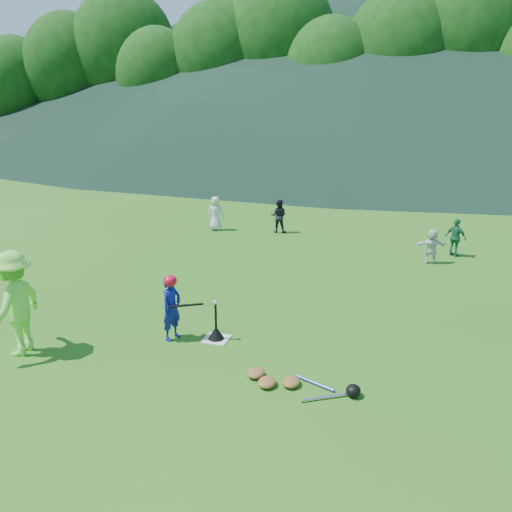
{
  "coord_description": "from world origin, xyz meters",
  "views": [
    {
      "loc": [
        3.16,
        -7.8,
        4.11
      ],
      "look_at": [
        0.0,
        2.5,
        0.9
      ],
      "focal_mm": 35.0,
      "sensor_mm": 36.0,
      "label": 1
    }
  ],
  "objects_px": {
    "fielder_d": "(431,246)",
    "batting_tee": "(216,333)",
    "adult_coach": "(15,303)",
    "fielder_a": "(216,213)",
    "fielder_b": "(279,216)",
    "batter_child": "(172,308)",
    "equipment_pile": "(291,382)",
    "fielder_c": "(456,238)",
    "home_plate": "(216,339)"
  },
  "relations": [
    {
      "from": "fielder_d",
      "to": "fielder_b",
      "type": "bearing_deg",
      "value": -39.02
    },
    {
      "from": "fielder_a",
      "to": "batting_tee",
      "type": "distance_m",
      "value": 8.64
    },
    {
      "from": "fielder_a",
      "to": "fielder_d",
      "type": "relative_size",
      "value": 1.23
    },
    {
      "from": "equipment_pile",
      "to": "fielder_b",
      "type": "bearing_deg",
      "value": 105.69
    },
    {
      "from": "fielder_d",
      "to": "batting_tee",
      "type": "xyz_separation_m",
      "value": [
        -3.9,
        -6.15,
        -0.35
      ]
    },
    {
      "from": "batter_child",
      "to": "adult_coach",
      "type": "bearing_deg",
      "value": 134.26
    },
    {
      "from": "home_plate",
      "to": "fielder_a",
      "type": "height_order",
      "value": "fielder_a"
    },
    {
      "from": "adult_coach",
      "to": "fielder_b",
      "type": "xyz_separation_m",
      "value": [
        2.09,
        9.81,
        -0.35
      ]
    },
    {
      "from": "batter_child",
      "to": "fielder_c",
      "type": "distance_m",
      "value": 9.03
    },
    {
      "from": "fielder_a",
      "to": "fielder_d",
      "type": "bearing_deg",
      "value": 155.6
    },
    {
      "from": "fielder_d",
      "to": "home_plate",
      "type": "bearing_deg",
      "value": 42.85
    },
    {
      "from": "batter_child",
      "to": "home_plate",
      "type": "bearing_deg",
      "value": -61.11
    },
    {
      "from": "batter_child",
      "to": "batting_tee",
      "type": "height_order",
      "value": "batter_child"
    },
    {
      "from": "batter_child",
      "to": "fielder_b",
      "type": "distance_m",
      "value": 8.54
    },
    {
      "from": "fielder_c",
      "to": "batting_tee",
      "type": "relative_size",
      "value": 1.61
    },
    {
      "from": "batter_child",
      "to": "adult_coach",
      "type": "relative_size",
      "value": 0.66
    },
    {
      "from": "fielder_c",
      "to": "batting_tee",
      "type": "distance_m",
      "value": 8.43
    },
    {
      "from": "fielder_b",
      "to": "fielder_c",
      "type": "distance_m",
      "value": 5.71
    },
    {
      "from": "adult_coach",
      "to": "fielder_b",
      "type": "distance_m",
      "value": 10.04
    },
    {
      "from": "home_plate",
      "to": "fielder_b",
      "type": "height_order",
      "value": "fielder_b"
    },
    {
      "from": "adult_coach",
      "to": "equipment_pile",
      "type": "height_order",
      "value": "adult_coach"
    },
    {
      "from": "home_plate",
      "to": "batter_child",
      "type": "height_order",
      "value": "batter_child"
    },
    {
      "from": "home_plate",
      "to": "fielder_a",
      "type": "relative_size",
      "value": 0.38
    },
    {
      "from": "adult_coach",
      "to": "fielder_a",
      "type": "bearing_deg",
      "value": 174.38
    },
    {
      "from": "batting_tee",
      "to": "adult_coach",
      "type": "bearing_deg",
      "value": -154.46
    },
    {
      "from": "home_plate",
      "to": "fielder_c",
      "type": "distance_m",
      "value": 8.44
    },
    {
      "from": "fielder_c",
      "to": "fielder_d",
      "type": "relative_size",
      "value": 1.13
    },
    {
      "from": "batter_child",
      "to": "equipment_pile",
      "type": "xyz_separation_m",
      "value": [
        2.47,
        -0.97,
        -0.54
      ]
    },
    {
      "from": "fielder_b",
      "to": "fielder_a",
      "type": "bearing_deg",
      "value": 4.09
    },
    {
      "from": "fielder_d",
      "to": "batting_tee",
      "type": "height_order",
      "value": "fielder_d"
    },
    {
      "from": "batter_child",
      "to": "equipment_pile",
      "type": "distance_m",
      "value": 2.71
    },
    {
      "from": "home_plate",
      "to": "adult_coach",
      "type": "distance_m",
      "value": 3.53
    },
    {
      "from": "fielder_a",
      "to": "fielder_c",
      "type": "xyz_separation_m",
      "value": [
        7.74,
        -0.96,
        -0.05
      ]
    },
    {
      "from": "home_plate",
      "to": "fielder_d",
      "type": "bearing_deg",
      "value": 57.61
    },
    {
      "from": "home_plate",
      "to": "adult_coach",
      "type": "xyz_separation_m",
      "value": [
        -3.07,
        -1.47,
        0.91
      ]
    },
    {
      "from": "adult_coach",
      "to": "fielder_a",
      "type": "relative_size",
      "value": 1.55
    },
    {
      "from": "fielder_b",
      "to": "equipment_pile",
      "type": "height_order",
      "value": "fielder_b"
    },
    {
      "from": "fielder_a",
      "to": "equipment_pile",
      "type": "bearing_deg",
      "value": 108.34
    },
    {
      "from": "fielder_b",
      "to": "equipment_pile",
      "type": "bearing_deg",
      "value": 101.43
    },
    {
      "from": "fielder_a",
      "to": "fielder_b",
      "type": "distance_m",
      "value": 2.2
    },
    {
      "from": "adult_coach",
      "to": "fielder_c",
      "type": "xyz_separation_m",
      "value": [
        7.65,
        8.54,
        -0.37
      ]
    },
    {
      "from": "fielder_d",
      "to": "fielder_a",
      "type": "bearing_deg",
      "value": -29.67
    },
    {
      "from": "fielder_b",
      "to": "fielder_d",
      "type": "xyz_separation_m",
      "value": [
        4.88,
        -2.2,
        -0.09
      ]
    },
    {
      "from": "batter_child",
      "to": "adult_coach",
      "type": "height_order",
      "value": "adult_coach"
    },
    {
      "from": "batting_tee",
      "to": "equipment_pile",
      "type": "height_order",
      "value": "batting_tee"
    },
    {
      "from": "adult_coach",
      "to": "fielder_b",
      "type": "bearing_deg",
      "value": 161.82
    },
    {
      "from": "fielder_a",
      "to": "fielder_c",
      "type": "bearing_deg",
      "value": 163.45
    },
    {
      "from": "home_plate",
      "to": "fielder_a",
      "type": "xyz_separation_m",
      "value": [
        -3.16,
        8.03,
        0.58
      ]
    },
    {
      "from": "batting_tee",
      "to": "fielder_b",
      "type": "bearing_deg",
      "value": 96.73
    },
    {
      "from": "batting_tee",
      "to": "fielder_c",
      "type": "bearing_deg",
      "value": 57.08
    }
  ]
}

